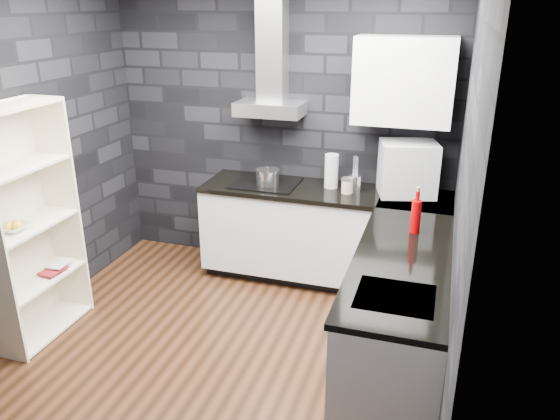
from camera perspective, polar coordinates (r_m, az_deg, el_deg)
The scene contains 27 objects.
ground at distance 4.29m, azimuth -6.48°, elevation -14.18°, with size 3.20×3.20×0.00m, color #412414.
wall_back at distance 5.15m, azimuth 0.20°, elevation 8.59°, with size 3.20×0.05×2.70m, color black.
wall_front at distance 2.42m, azimuth -23.50°, elevation -8.32°, with size 3.20×0.05×2.70m, color black.
wall_left at distance 4.58m, azimuth -26.25°, elevation 4.82°, with size 0.05×3.20×2.70m, color black.
wall_right at distance 3.37m, azimuth 18.75°, elevation 0.58°, with size 0.05×3.20×2.70m, color black.
toekick_back at distance 5.21m, azimuth 4.53°, elevation -6.56°, with size 2.18×0.50×0.10m, color black.
toekick_right at distance 4.07m, azimuth 12.39°, elevation -15.87°, with size 0.50×1.78×0.10m, color black.
counter_back_cab at distance 4.99m, azimuth 4.57°, elevation -2.39°, with size 2.20×0.60×0.76m, color silver.
counter_right_cab at distance 3.83m, azimuth 12.29°, elevation -10.64°, with size 0.60×1.80×0.76m, color silver.
counter_back_top at distance 4.84m, azimuth 4.68°, elevation 1.91°, with size 2.20×0.62×0.04m, color black.
counter_right_top at distance 3.64m, azimuth 12.62°, elevation -5.26°, with size 0.62×1.80×0.04m, color black.
counter_corner_top at distance 4.75m, azimuth 14.15°, elevation 0.94°, with size 0.62×0.62×0.04m, color black.
hood_body at distance 4.94m, azimuth -1.05°, elevation 10.54°, with size 0.60×0.34×0.12m, color silver.
hood_chimney at distance 4.93m, azimuth -0.82°, elevation 16.51°, with size 0.24×0.20×0.90m, color silver.
upper_cabinet at distance 4.65m, azimuth 12.83°, elevation 13.00°, with size 0.80×0.35×0.70m, color white.
cooktop at distance 4.98m, azimuth -1.47°, elevation 2.86°, with size 0.58×0.50×0.01m, color black.
sink_rim at distance 3.19m, azimuth 11.93°, elevation -8.90°, with size 0.44×0.40×0.01m, color silver.
pot at distance 4.91m, azimuth -1.30°, elevation 3.41°, with size 0.20×0.20×0.12m, color silver.
glass_vase at distance 4.86m, azimuth 5.39°, elevation 4.08°, with size 0.12×0.12×0.30m, color silver.
storage_jar at distance 4.75m, azimuth 7.01°, elevation 2.47°, with size 0.10×0.10×0.12m, color tan.
utensil_crock at distance 4.80m, azimuth 7.78°, elevation 2.76°, with size 0.11×0.11×0.14m, color silver.
appliance_garage at distance 4.77m, azimuth 13.18°, elevation 4.21°, with size 0.46×0.36×0.46m, color silver.
red_bottle at distance 4.01m, azimuth 13.99°, elevation -0.68°, with size 0.07×0.07×0.24m, color #A40004.
bookshelf at distance 4.46m, azimuth -24.93°, elevation -1.53°, with size 0.34×0.80×1.80m, color #F4EACE.
fruit_bowl at distance 4.36m, azimuth -26.04°, elevation -1.66°, with size 0.20×0.20×0.05m, color silver.
book_red at distance 4.67m, azimuth -23.41°, elevation -4.67°, with size 0.15×0.02×0.20m, color maroon.
book_second at distance 4.71m, azimuth -22.91°, elevation -4.07°, with size 0.14×0.02×0.20m, color #B2B2B2.
Camera 1 is at (1.49, -3.17, 2.47)m, focal length 35.00 mm.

